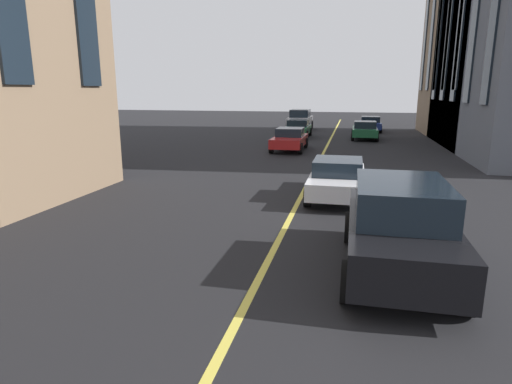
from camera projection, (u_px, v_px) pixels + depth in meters
The scene contains 8 objects.
lane_centre_line at pixel (307, 184), 16.81m from camera, with size 80.00×0.16×0.01m.
car_green_mid at pixel (298, 128), 33.82m from camera, with size 4.40×1.95×1.37m.
car_black_trailing at pixel (399, 226), 8.50m from camera, with size 4.70×2.14×1.88m.
car_white_parked_a at pixel (300, 119), 40.48m from camera, with size 4.70×2.14×1.88m.
car_red_oncoming at pixel (290, 139), 26.27m from camera, with size 4.40×1.95×1.37m.
car_white_near at pixel (338, 178), 14.58m from camera, with size 4.40×1.95×1.37m.
car_blue_parked_b at pixel (370, 124), 38.45m from camera, with size 4.40×1.95×1.37m.
car_green_far at pixel (365, 130), 32.37m from camera, with size 4.40×1.95×1.37m.
Camera 1 is at (3.54, -1.66, 3.60)m, focal length 29.88 mm.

